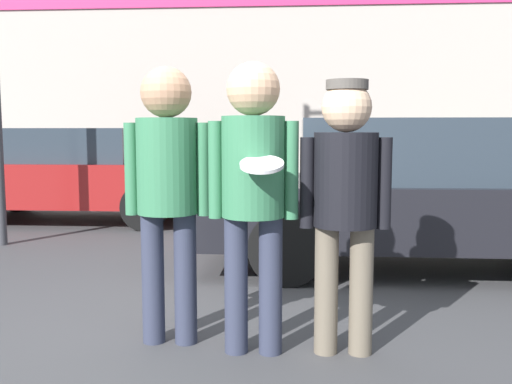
{
  "coord_description": "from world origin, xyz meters",
  "views": [
    {
      "loc": [
        0.66,
        -3.81,
        1.43
      ],
      "look_at": [
        0.39,
        -0.04,
        1.01
      ],
      "focal_mm": 40.0,
      "sensor_mm": 36.0,
      "label": 1
    }
  ],
  "objects_px": {
    "person_middle_with_frisbee": "(253,178)",
    "parked_car_far": "(72,173)",
    "person_right": "(345,190)",
    "person_left": "(167,177)",
    "parked_car_near": "(428,193)",
    "shrub": "(470,173)"
  },
  "relations": [
    {
      "from": "person_middle_with_frisbee",
      "to": "shrub",
      "type": "height_order",
      "value": "person_middle_with_frisbee"
    },
    {
      "from": "parked_car_far",
      "to": "person_right",
      "type": "bearing_deg",
      "value": -53.47
    },
    {
      "from": "parked_car_near",
      "to": "parked_car_far",
      "type": "distance_m",
      "value": 5.65
    },
    {
      "from": "person_left",
      "to": "person_middle_with_frisbee",
      "type": "distance_m",
      "value": 0.59
    },
    {
      "from": "person_middle_with_frisbee",
      "to": "person_right",
      "type": "height_order",
      "value": "person_middle_with_frisbee"
    },
    {
      "from": "person_right",
      "to": "person_middle_with_frisbee",
      "type": "bearing_deg",
      "value": -176.65
    },
    {
      "from": "person_left",
      "to": "parked_car_far",
      "type": "bearing_deg",
      "value": 117.97
    },
    {
      "from": "parked_car_near",
      "to": "parked_car_far",
      "type": "relative_size",
      "value": 1.08
    },
    {
      "from": "person_middle_with_frisbee",
      "to": "person_right",
      "type": "bearing_deg",
      "value": 3.35
    },
    {
      "from": "parked_car_near",
      "to": "shrub",
      "type": "distance_m",
      "value": 6.71
    },
    {
      "from": "person_middle_with_frisbee",
      "to": "person_right",
      "type": "relative_size",
      "value": 1.06
    },
    {
      "from": "parked_car_near",
      "to": "parked_car_far",
      "type": "xyz_separation_m",
      "value": [
        -4.92,
        2.77,
        -0.04
      ]
    },
    {
      "from": "person_left",
      "to": "parked_car_far",
      "type": "distance_m",
      "value": 5.8
    },
    {
      "from": "person_middle_with_frisbee",
      "to": "parked_car_near",
      "type": "xyz_separation_m",
      "value": [
        1.63,
        2.48,
        -0.35
      ]
    },
    {
      "from": "person_left",
      "to": "person_middle_with_frisbee",
      "type": "height_order",
      "value": "person_middle_with_frisbee"
    },
    {
      "from": "person_right",
      "to": "shrub",
      "type": "relative_size",
      "value": 1.66
    },
    {
      "from": "person_middle_with_frisbee",
      "to": "parked_car_far",
      "type": "relative_size",
      "value": 0.42
    },
    {
      "from": "shrub",
      "to": "person_right",
      "type": "bearing_deg",
      "value": -110.91
    },
    {
      "from": "person_middle_with_frisbee",
      "to": "parked_car_far",
      "type": "bearing_deg",
      "value": 122.08
    },
    {
      "from": "person_left",
      "to": "parked_car_far",
      "type": "relative_size",
      "value": 0.41
    },
    {
      "from": "parked_car_near",
      "to": "parked_car_far",
      "type": "bearing_deg",
      "value": 150.6
    },
    {
      "from": "person_right",
      "to": "parked_car_far",
      "type": "bearing_deg",
      "value": 126.53
    }
  ]
}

